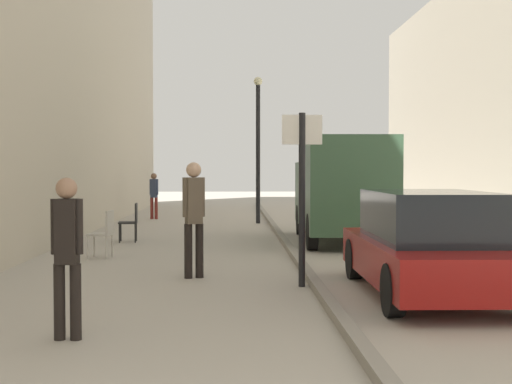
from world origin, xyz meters
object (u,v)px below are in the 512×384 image
Objects in this scene: parked_car at (429,244)px; lamp_post at (258,140)px; pedestrian_mid_block at (67,246)px; delivery_van at (342,187)px; cafe_chair_near_window at (104,231)px; street_sign_post at (302,184)px; cafe_chair_by_doorway at (132,219)px; pedestrian_far_crossing at (194,211)px; pedestrian_main_foreground at (154,193)px.

lamp_post is at bearing 99.29° from parked_car.
pedestrian_mid_block is 15.56m from lamp_post.
delivery_van reaches higher than cafe_chair_near_window.
street_sign_post is 7.41m from cafe_chair_by_doorway.
pedestrian_mid_block is at bearing 54.98° from pedestrian_far_crossing.
cafe_chair_by_doorway is (0.34, -7.70, -0.39)m from pedestrian_main_foreground.
pedestrian_main_foreground is at bearing 150.68° from lamp_post.
pedestrian_mid_block is 0.35× the size of lamp_post.
lamp_post is (-1.93, 12.87, 2.01)m from parked_car.
pedestrian_far_crossing is at bearing -119.29° from delivery_van.
cafe_chair_near_window is (-0.85, 6.58, -0.42)m from pedestrian_mid_block.
street_sign_post is (-1.60, -6.31, 0.22)m from delivery_van.
pedestrian_main_foreground is 15.90m from parked_car.
pedestrian_far_crossing is at bearing 155.31° from parked_car.
delivery_van is at bearing 139.24° from pedestrian_main_foreground.
lamp_post is at bearing 165.26° from pedestrian_main_foreground.
cafe_chair_near_window is (-5.19, -2.85, -0.78)m from delivery_van.
lamp_post reaches higher than pedestrian_mid_block.
street_sign_post is (2.74, 3.12, 0.58)m from pedestrian_mid_block.
street_sign_post is at bearing -89.01° from lamp_post.
pedestrian_mid_block reaches higher than cafe_chair_near_window.
pedestrian_main_foreground is 0.87× the size of pedestrian_far_crossing.
lamp_post is at bearing -117.37° from pedestrian_far_crossing.
cafe_chair_by_doorway is at bearing -91.96° from pedestrian_far_crossing.
cafe_chair_by_doorway is at bearing -62.85° from street_sign_post.
parked_car is at bearing -120.78° from cafe_chair_near_window.
lamp_post is at bearing -13.67° from cafe_chair_near_window.
parked_car is at bearing -87.38° from delivery_van.
pedestrian_mid_block is 4.19m from street_sign_post.
pedestrian_mid_block is at bearing -150.99° from parked_car.
pedestrian_mid_block is 0.64× the size of street_sign_post.
pedestrian_far_crossing is 3.76m from parked_car.
pedestrian_far_crossing is 0.36× the size of delivery_van.
pedestrian_far_crossing is at bearing 113.82° from pedestrian_main_foreground.
cafe_chair_near_window is at bearing -73.40° from pedestrian_far_crossing.
pedestrian_mid_block reaches higher than pedestrian_main_foreground.
pedestrian_far_crossing reaches higher than parked_car.
pedestrian_mid_block is 10.39m from delivery_van.
street_sign_post is at bearing -126.41° from cafe_chair_near_window.
cafe_chair_near_window is at bearing 99.92° from pedestrian_mid_block.
pedestrian_far_crossing is at bearing -166.18° from cafe_chair_by_doorway.
lamp_post reaches higher than delivery_van.
cafe_chair_near_window is at bearing -45.16° from street_sign_post.
pedestrian_mid_block is 9.63m from cafe_chair_by_doorway.
pedestrian_mid_block is at bearing -99.40° from lamp_post.
pedestrian_main_foreground is 1.73× the size of cafe_chair_by_doorway.
pedestrian_main_foreground is 13.46m from pedestrian_far_crossing.
parked_car is at bearing 134.53° from pedestrian_far_crossing.
street_sign_post is at bearing 51.38° from pedestrian_mid_block.
delivery_van reaches higher than parked_car.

